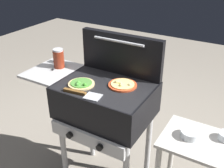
{
  "coord_description": "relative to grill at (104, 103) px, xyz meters",
  "views": [
    {
      "loc": [
        0.84,
        -1.35,
        1.75
      ],
      "look_at": [
        0.05,
        0.0,
        0.92
      ],
      "focal_mm": 42.42,
      "sensor_mm": 36.0,
      "label": 1
    }
  ],
  "objects": [
    {
      "name": "spatula",
      "position": [
        -0.04,
        -0.19,
        0.15
      ],
      "size": [
        0.27,
        0.1,
        0.02
      ],
      "color": "#B7BABF",
      "rests_on": "grill"
    },
    {
      "name": "prep_table",
      "position": [
        0.67,
        0.0,
        -0.25
      ],
      "size": [
        0.44,
        0.36,
        0.7
      ],
      "color": "beige",
      "rests_on": "ground_plane"
    },
    {
      "name": "pizza_veggie",
      "position": [
        -0.13,
        -0.08,
        0.15
      ],
      "size": [
        0.18,
        0.18,
        0.04
      ],
      "color": "#E0C17F",
      "rests_on": "grill"
    },
    {
      "name": "topping_bowl_near",
      "position": [
        0.62,
        0.0,
        -0.03
      ],
      "size": [
        0.12,
        0.12,
        0.04
      ],
      "color": "silver",
      "rests_on": "prep_table"
    },
    {
      "name": "sauce_jar",
      "position": [
        -0.45,
        0.07,
        0.22
      ],
      "size": [
        0.08,
        0.08,
        0.15
      ],
      "color": "maroon",
      "rests_on": "grill"
    },
    {
      "name": "grill",
      "position": [
        0.0,
        0.0,
        0.0
      ],
      "size": [
        0.96,
        0.53,
        0.9
      ],
      "color": "black",
      "rests_on": "ground_plane"
    },
    {
      "name": "grill_lid_open",
      "position": [
        0.01,
        0.22,
        0.3
      ],
      "size": [
        0.63,
        0.08,
        0.3
      ],
      "color": "black",
      "rests_on": "grill"
    },
    {
      "name": "pizza_cheese",
      "position": [
        0.12,
        0.05,
        0.15
      ],
      "size": [
        0.19,
        0.19,
        0.03
      ],
      "color": "#C64723",
      "rests_on": "grill"
    }
  ]
}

